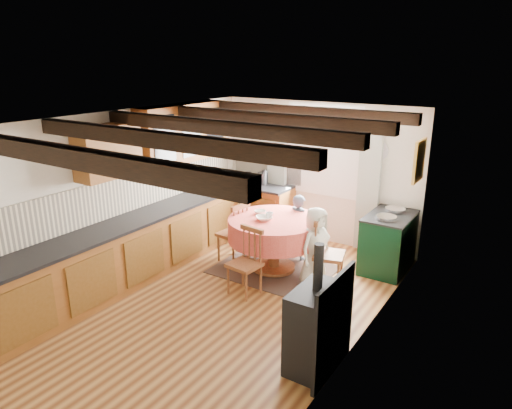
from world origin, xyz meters
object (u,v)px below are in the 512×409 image
Objects in this scene: chair_right at (329,252)px; cup at (269,216)px; cast_iron_stove at (317,307)px; child_right at (315,246)px; chair_left at (233,232)px; aga_range at (388,242)px; child_far at (299,227)px; dining_table at (274,245)px; chair_near at (244,262)px.

cup is (-0.95, -0.05, 0.38)m from chair_right.
child_right is (-0.82, 1.68, -0.12)m from cast_iron_stove.
child_right is (-0.19, -0.06, 0.07)m from chair_right.
chair_left reaches higher than cup.
chair_right is 1.04× the size of aga_range.
cup is at bearing 101.99° from child_right.
child_right is (0.60, -0.65, 0.04)m from child_far.
cup is (-0.76, 0.01, 0.31)m from child_right.
dining_table is 1.20× the size of child_right.
dining_table is at bearing 131.37° from cast_iron_stove.
cup reaches higher than aga_range.
chair_right is at bearing 2.94° from cup.
child_right reaches higher than child_far.
chair_near reaches higher than dining_table.
child_far is 0.74m from cup.
child_far is at bearing 38.11° from chair_right.
chair_near is 1.43m from child_far.
cast_iron_stove reaches higher than cup.
chair_left is at bearing 142.97° from cast_iron_stove.
chair_left is (-0.73, -0.03, 0.07)m from dining_table.
aga_range is (1.42, 0.98, 0.03)m from dining_table.
child_right is at bearing 152.14° from child_far.
child_right is at bearing -0.94° from cup.
dining_table is 2.33m from cast_iron_stove.
aga_range is at bearing 122.31° from chair_left.
chair_near is at bearing 149.06° from cast_iron_stove.
cast_iron_stove is at bearing -175.17° from chair_right.
chair_left is 0.70× the size of cast_iron_stove.
chair_right reaches higher than aga_range.
cast_iron_stove is (0.11, -2.71, 0.25)m from aga_range.
aga_range is 2.73m from cast_iron_stove.
cast_iron_stove is 1.87m from child_right.
chair_near is 0.87× the size of child_far.
cup is at bearing -145.19° from aga_range.
chair_left is 0.78m from cup.
chair_left is 1.04m from child_far.
aga_range is at bearing -144.23° from child_far.
child_right is (0.67, 0.78, 0.10)m from chair_near.
child_far is at bearing 79.77° from dining_table.
dining_table is 1.28× the size of child_far.
chair_near is 2.29m from aga_range.
child_far is at bearing 133.77° from chair_left.
chair_near is 1.20m from chair_right.
cast_iron_stove reaches higher than child_right.
chair_right reaches higher than cup.
chair_right is 0.94× the size of child_far.
cup is at bearing 95.25° from child_far.
cast_iron_stove is 1.29× the size of child_far.
child_far is at bearing -163.52° from aga_range.
dining_table is 0.47m from cup.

